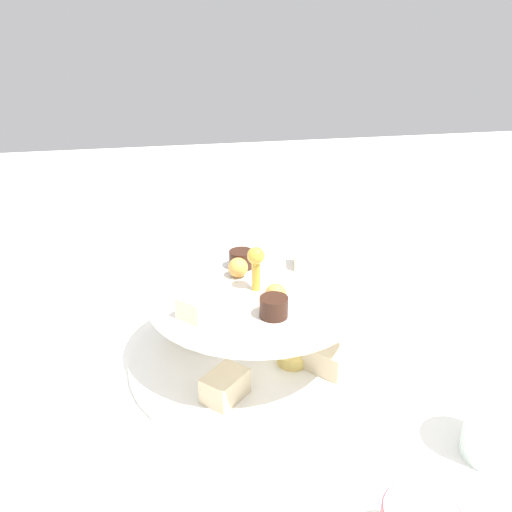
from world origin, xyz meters
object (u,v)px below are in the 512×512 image
Objects in this scene: water_glass_short_left at (500,424)px; tiered_serving_stand at (256,330)px; water_glass_tall_right at (14,335)px; butter_knife_left at (205,255)px.

tiered_serving_stand is at bearing 134.99° from water_glass_short_left.
water_glass_tall_right is at bearing 175.06° from tiered_serving_stand.
butter_knife_left is (-0.22, 0.52, -0.04)m from water_glass_short_left.
butter_knife_left is at bearing 113.21° from water_glass_short_left.
water_glass_tall_right is (-0.27, 0.02, 0.01)m from tiered_serving_stand.
tiered_serving_stand is 0.33m from butter_knife_left.
butter_knife_left is at bearing 94.96° from tiered_serving_stand.
water_glass_short_left is 0.44× the size of butter_knife_left.
water_glass_tall_right is 0.39m from butter_knife_left.
water_glass_tall_right is 0.66× the size of butter_knife_left.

